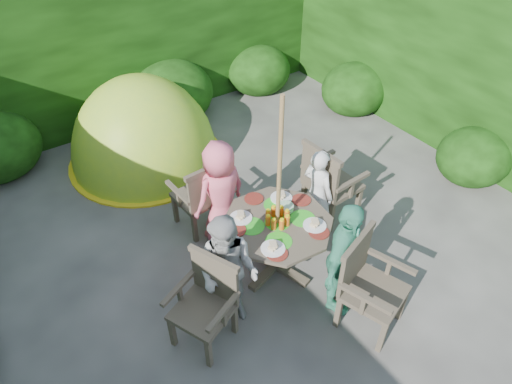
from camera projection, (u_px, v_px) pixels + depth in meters
ground at (254, 245)px, 5.54m from camera, size 60.00×60.00×0.00m
hedge_enclosure at (192, 109)px, 5.59m from camera, size 9.00×9.00×2.50m
patio_table at (277, 230)px, 4.90m from camera, size 1.52×1.52×0.85m
parasol_pole at (279, 194)px, 4.57m from camera, size 0.06×0.06×2.20m
garden_chair_right at (328, 182)px, 5.58m from camera, size 0.61×0.67×1.06m
garden_chair_left at (207, 301)px, 4.30m from camera, size 0.68×0.71×0.93m
garden_chair_back at (202, 195)px, 5.45m from camera, size 0.62×0.56×0.98m
garden_chair_front at (367, 283)px, 4.41m from camera, size 0.75×0.70×1.01m
child_right at (317, 193)px, 5.38m from camera, size 0.34×0.47×1.18m
child_left at (228, 271)px, 4.37m from camera, size 0.77×0.80×1.31m
child_back at (221, 194)px, 5.22m from camera, size 0.71×0.51×1.36m
child_front at (343, 259)px, 4.46m from camera, size 0.86×0.66×1.36m
dome_tent at (148, 159)px, 6.92m from camera, size 2.28×2.28×2.61m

